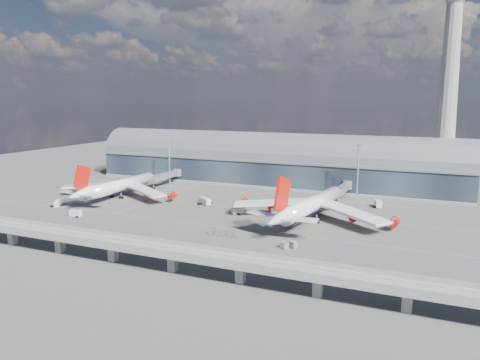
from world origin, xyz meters
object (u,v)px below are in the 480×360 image
at_px(service_truck_1, 75,214).
at_px(service_truck_3, 238,211).
at_px(floodlight_mast_right, 358,171).
at_px(service_truck_4, 378,204).
at_px(cargo_train_1, 224,234).
at_px(control_tower, 449,86).
at_px(floodlight_mast_left, 169,159).
at_px(cargo_train_0, 163,242).
at_px(service_truck_5, 205,201).
at_px(service_truck_0, 57,203).
at_px(cargo_train_2, 289,245).
at_px(airliner_right, 311,206).
at_px(service_truck_2, 282,212).
at_px(airliner_left, 118,186).

relative_size(service_truck_1, service_truck_3, 0.92).
bearing_deg(floodlight_mast_right, service_truck_4, -44.19).
bearing_deg(cargo_train_1, control_tower, -30.20).
distance_m(floodlight_mast_left, cargo_train_0, 107.80).
height_order(floodlight_mast_right, service_truck_5, floodlight_mast_right).
height_order(floodlight_mast_right, cargo_train_0, floodlight_mast_right).
relative_size(service_truck_0, cargo_train_1, 0.55).
relative_size(control_tower, cargo_train_2, 17.63).
height_order(control_tower, service_truck_3, control_tower).
relative_size(control_tower, floodlight_mast_left, 4.01).
height_order(service_truck_0, cargo_train_1, service_truck_0).
xyz_separation_m(control_tower, service_truck_5, (-94.50, -63.90, -50.07)).
xyz_separation_m(control_tower, floodlight_mast_left, (-135.00, -28.00, -38.00)).
bearing_deg(service_truck_0, service_truck_5, -9.13).
relative_size(airliner_right, service_truck_1, 13.75).
height_order(airliner_right, service_truck_4, airliner_right).
bearing_deg(service_truck_0, control_tower, -4.40).
bearing_deg(cargo_train_2, service_truck_1, 119.81).
xyz_separation_m(floodlight_mast_right, cargo_train_2, (-7.24, -78.62, -12.61)).
bearing_deg(cargo_train_1, service_truck_3, 17.54).
height_order(service_truck_2, cargo_train_1, service_truck_2).
bearing_deg(service_truck_5, service_truck_1, 167.19).
bearing_deg(service_truck_3, airliner_left, -149.20).
distance_m(control_tower, cargo_train_2, 125.35).
bearing_deg(service_truck_2, cargo_train_0, 153.46).
bearing_deg(control_tower, floodlight_mast_right, -141.34).
relative_size(service_truck_0, service_truck_5, 0.93).
distance_m(floodlight_mast_left, service_truck_2, 88.64).
distance_m(control_tower, service_truck_5, 124.58).
bearing_deg(cargo_train_2, cargo_train_1, 113.91).
height_order(service_truck_3, cargo_train_0, service_truck_3).
bearing_deg(floodlight_mast_right, service_truck_5, -148.90).
bearing_deg(service_truck_2, service_truck_5, 79.85).
xyz_separation_m(airliner_right, service_truck_2, (-12.35, 2.36, -4.06)).
height_order(service_truck_2, service_truck_3, service_truck_2).
bearing_deg(service_truck_0, airliner_left, 28.22).
bearing_deg(cargo_train_0, cargo_train_2, -82.63).
distance_m(airliner_left, cargo_train_0, 79.28).
bearing_deg(service_truck_1, service_truck_2, -76.18).
bearing_deg(service_truck_1, cargo_train_1, -101.05).
height_order(airliner_left, cargo_train_0, airliner_left).
xyz_separation_m(airliner_left, service_truck_1, (7.60, -36.19, -4.12)).
bearing_deg(cargo_train_0, airliner_right, -47.66).
bearing_deg(service_truck_3, service_truck_4, 71.07).
height_order(control_tower, service_truck_0, control_tower).
height_order(service_truck_1, cargo_train_2, service_truck_1).
height_order(service_truck_0, cargo_train_0, service_truck_0).
bearing_deg(cargo_train_2, cargo_train_0, 141.27).
bearing_deg(airliner_left, service_truck_4, 13.59).
xyz_separation_m(service_truck_2, cargo_train_2, (15.02, -37.77, -0.54)).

